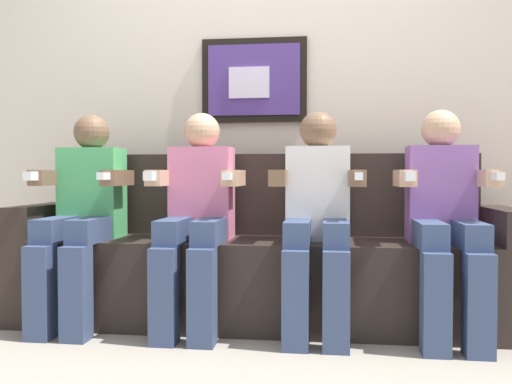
{
  "coord_description": "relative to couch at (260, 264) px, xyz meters",
  "views": [
    {
      "loc": [
        0.36,
        -2.62,
        0.79
      ],
      "look_at": [
        0.0,
        0.15,
        0.7
      ],
      "focal_mm": 39.31,
      "sensor_mm": 36.0,
      "label": 1
    }
  ],
  "objects": [
    {
      "name": "ground_plane",
      "position": [
        0.0,
        -0.33,
        -0.31
      ],
      "size": [
        6.48,
        6.48,
        0.0
      ],
      "primitive_type": "plane",
      "color": "#9E9384"
    },
    {
      "name": "back_wall_assembly",
      "position": [
        -0.0,
        0.44,
        0.99
      ],
      "size": [
        4.98,
        0.1,
        2.6
      ],
      "color": "beige",
      "rests_on": "ground_plane"
    },
    {
      "name": "person_right_center",
      "position": [
        0.3,
        -0.17,
        0.29
      ],
      "size": [
        0.46,
        0.56,
        1.11
      ],
      "color": "white",
      "rests_on": "ground_plane"
    },
    {
      "name": "couch",
      "position": [
        0.0,
        0.0,
        0.0
      ],
      "size": [
        2.58,
        0.58,
        0.9
      ],
      "color": "#2D231E",
      "rests_on": "ground_plane"
    },
    {
      "name": "person_leftmost",
      "position": [
        -0.91,
        -0.17,
        0.29
      ],
      "size": [
        0.46,
        0.56,
        1.11
      ],
      "color": "#4CB266",
      "rests_on": "ground_plane"
    },
    {
      "name": "person_left_center",
      "position": [
        -0.3,
        -0.17,
        0.29
      ],
      "size": [
        0.46,
        0.56,
        1.11
      ],
      "color": "pink",
      "rests_on": "ground_plane"
    },
    {
      "name": "person_rightmost",
      "position": [
        0.91,
        -0.17,
        0.29
      ],
      "size": [
        0.46,
        0.56,
        1.11
      ],
      "color": "#8C59A5",
      "rests_on": "ground_plane"
    }
  ]
}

